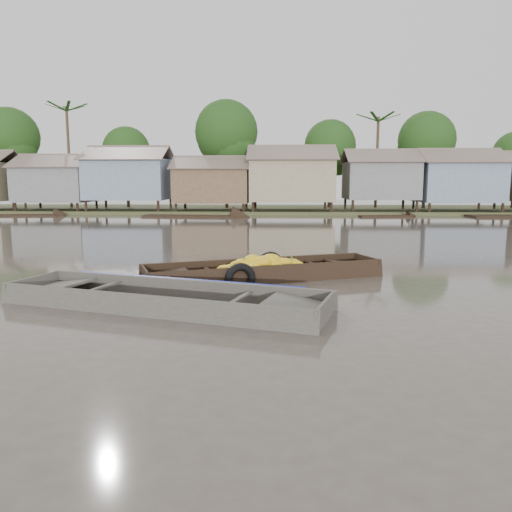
{
  "coord_description": "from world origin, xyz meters",
  "views": [
    {
      "loc": [
        1.21,
        -10.66,
        2.56
      ],
      "look_at": [
        0.77,
        1.04,
        0.8
      ],
      "focal_mm": 35.0,
      "sensor_mm": 36.0,
      "label": 1
    }
  ],
  "objects": [
    {
      "name": "ground",
      "position": [
        0.0,
        0.0,
        0.0
      ],
      "size": [
        120.0,
        120.0,
        0.0
      ],
      "primitive_type": "plane",
      "color": "#473E36",
      "rests_on": "ground"
    },
    {
      "name": "distant_boats",
      "position": [
        10.29,
        23.91,
        -0.05
      ],
      "size": [
        45.78,
        14.33,
        0.35
      ],
      "color": "black",
      "rests_on": "ground"
    },
    {
      "name": "banana_boat",
      "position": [
        0.85,
        2.29,
        0.2
      ],
      "size": [
        6.46,
        3.7,
        0.88
      ],
      "rotation": [
        0.0,
        0.0,
        0.37
      ],
      "color": "black",
      "rests_on": "ground"
    },
    {
      "name": "riverbank",
      "position": [
        3.03,
        31.86,
        3.07
      ],
      "size": [
        120.0,
        12.47,
        10.22
      ],
      "color": "#384723",
      "rests_on": "ground"
    },
    {
      "name": "viewer_boat",
      "position": [
        -1.04,
        -0.71,
        0.05
      ],
      "size": [
        7.09,
        3.76,
        0.55
      ],
      "rotation": [
        0.0,
        0.0,
        -0.3
      ],
      "color": "#3C3833",
      "rests_on": "ground"
    }
  ]
}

